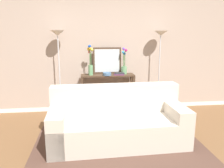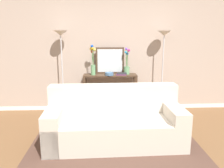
# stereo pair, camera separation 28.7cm
# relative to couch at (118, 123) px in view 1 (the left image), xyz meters

# --- Properties ---
(ground_plane) EXTENTS (16.00, 16.00, 0.02)m
(ground_plane) POSITION_rel_couch_xyz_m (0.02, -0.67, -0.32)
(ground_plane) COLOR brown
(back_wall) EXTENTS (12.00, 0.15, 2.90)m
(back_wall) POSITION_rel_couch_xyz_m (0.02, 1.69, 1.13)
(back_wall) COLOR white
(back_wall) RESTS_ON ground
(area_rug) EXTENTS (2.59, 1.81, 0.01)m
(area_rug) POSITION_rel_couch_xyz_m (0.00, -0.16, -0.31)
(area_rug) COLOR #51382D
(area_rug) RESTS_ON ground
(couch) EXTENTS (2.09, 0.92, 0.88)m
(couch) POSITION_rel_couch_xyz_m (0.00, 0.00, 0.00)
(couch) COLOR beige
(couch) RESTS_ON ground
(console_table) EXTENTS (1.13, 0.32, 0.85)m
(console_table) POSITION_rel_couch_xyz_m (-0.02, 1.38, 0.25)
(console_table) COLOR #473323
(console_table) RESTS_ON ground
(floor_lamp_left) EXTENTS (0.28, 0.28, 1.75)m
(floor_lamp_left) POSITION_rel_couch_xyz_m (-1.01, 1.34, 1.06)
(floor_lamp_left) COLOR silver
(floor_lamp_left) RESTS_ON ground
(floor_lamp_right) EXTENTS (0.28, 0.28, 1.75)m
(floor_lamp_right) POSITION_rel_couch_xyz_m (1.09, 1.34, 1.06)
(floor_lamp_right) COLOR silver
(floor_lamp_right) RESTS_ON ground
(wall_mirror) EXTENTS (0.60, 0.02, 0.56)m
(wall_mirror) POSITION_rel_couch_xyz_m (-0.02, 1.51, 0.81)
(wall_mirror) COLOR #473323
(wall_mirror) RESTS_ON console_table
(vase_tall_flowers) EXTENTS (0.13, 0.12, 0.63)m
(vase_tall_flowers) POSITION_rel_couch_xyz_m (-0.38, 1.36, 0.80)
(vase_tall_flowers) COLOR #669E6B
(vase_tall_flowers) RESTS_ON console_table
(vase_short_flowers) EXTENTS (0.12, 0.13, 0.56)m
(vase_short_flowers) POSITION_rel_couch_xyz_m (0.34, 1.41, 0.70)
(vase_short_flowers) COLOR #669E6B
(vase_short_flowers) RESTS_ON console_table
(fruit_bowl) EXTENTS (0.18, 0.18, 0.06)m
(fruit_bowl) POSITION_rel_couch_xyz_m (-0.04, 1.29, 0.56)
(fruit_bowl) COLOR #4C7093
(fruit_bowl) RESTS_ON console_table
(book_stack) EXTENTS (0.22, 0.14, 0.05)m
(book_stack) POSITION_rel_couch_xyz_m (0.22, 1.30, 0.55)
(book_stack) COLOR #6B3360
(book_stack) RESTS_ON console_table
(book_row_under_console) EXTENTS (0.36, 0.18, 0.13)m
(book_row_under_console) POSITION_rel_couch_xyz_m (-0.30, 1.38, -0.26)
(book_row_under_console) COLOR gold
(book_row_under_console) RESTS_ON ground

